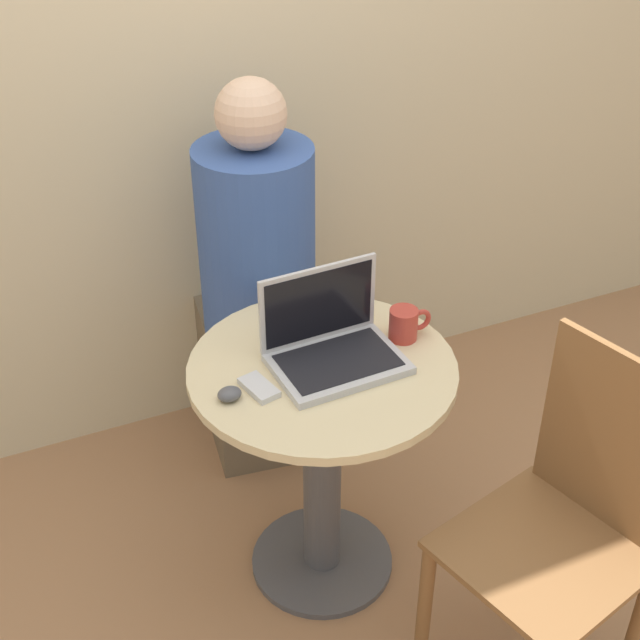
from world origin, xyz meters
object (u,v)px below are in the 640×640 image
(laptop, at_px, (331,344))
(person_seated, at_px, (256,305))
(cell_phone, at_px, (259,388))
(chair_empty, at_px, (563,532))

(laptop, relative_size, person_seated, 0.26)
(laptop, height_order, cell_phone, laptop)
(cell_phone, height_order, chair_empty, chair_empty)
(cell_phone, bearing_deg, chair_empty, -42.35)
(person_seated, bearing_deg, laptop, -91.11)
(cell_phone, distance_m, chair_empty, 0.78)
(laptop, distance_m, person_seated, 0.63)
(cell_phone, xyz_separation_m, chair_empty, (0.55, -0.50, -0.24))
(laptop, height_order, person_seated, person_seated)
(chair_empty, bearing_deg, laptop, 122.13)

